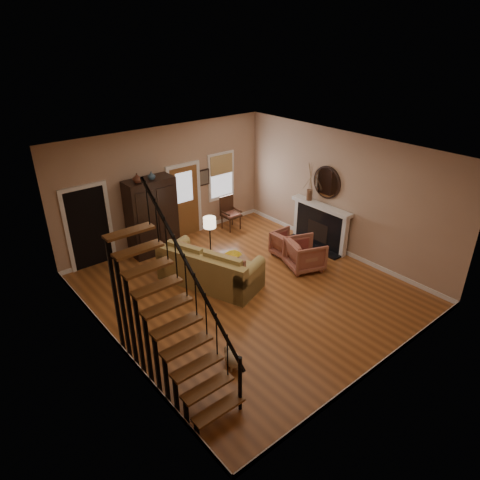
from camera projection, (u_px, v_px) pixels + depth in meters
room at (188, 214)px, 10.46m from camera, size 7.00×7.33×3.30m
staircase at (170, 302)px, 6.96m from camera, size 0.94×2.80×3.20m
fireplace at (321, 221)px, 11.95m from camera, size 0.33×1.95×2.30m
armoire at (152, 216)px, 11.46m from camera, size 1.30×0.60×2.10m
vase_a at (137, 178)px, 10.67m from camera, size 0.24×0.24×0.25m
vase_b at (151, 176)px, 10.90m from camera, size 0.20×0.20×0.21m
sofa at (210, 266)px, 10.27m from camera, size 1.84×2.66×0.91m
coffee_table at (236, 268)px, 10.68m from camera, size 0.88×1.24×0.43m
bowl at (233, 255)px, 10.69m from camera, size 0.39×0.39×0.09m
books at (239, 265)px, 10.30m from camera, size 0.21×0.28×0.05m
armchair_left at (305, 254)px, 10.92m from camera, size 1.12×1.11×0.80m
armchair_right at (288, 244)px, 11.55m from camera, size 0.78×0.76×0.70m
floor_lamp at (210, 243)px, 10.85m from camera, size 0.34×0.34×1.39m
side_chair at (231, 213)px, 13.01m from camera, size 0.54×0.54×1.02m
dog at (232, 360)px, 7.80m from camera, size 0.40×0.52×0.33m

